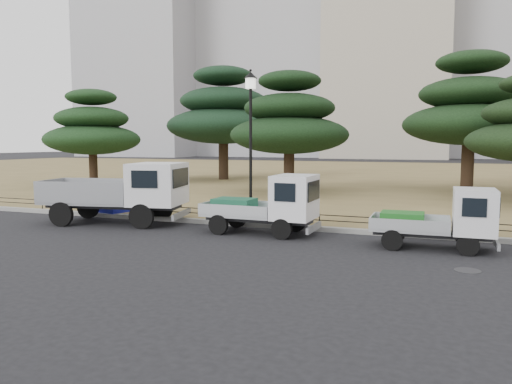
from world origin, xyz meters
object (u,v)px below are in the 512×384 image
at_px(truck_large, 122,190).
at_px(truck_kei_rear, 442,219).
at_px(tarp_pile, 110,201).
at_px(street_lamp, 251,121).
at_px(truck_kei_front, 268,204).

relative_size(truck_large, truck_kei_rear, 1.64).
height_order(truck_large, tarp_pile, truck_large).
xyz_separation_m(truck_large, street_lamp, (4.48, 1.36, 2.47)).
relative_size(truck_kei_rear, street_lamp, 0.63).
distance_m(truck_kei_front, truck_kei_rear, 5.30).
bearing_deg(tarp_pile, truck_kei_front, -12.44).
distance_m(truck_kei_front, street_lamp, 3.28).
bearing_deg(truck_kei_rear, tarp_pile, 169.58).
bearing_deg(street_lamp, truck_large, -163.13).
relative_size(street_lamp, tarp_pile, 3.05).
relative_size(truck_kei_front, tarp_pile, 2.13).
bearing_deg(truck_kei_rear, street_lamp, 162.98).
distance_m(truck_kei_front, tarp_pile, 7.60).
bearing_deg(truck_large, tarp_pile, 126.41).
height_order(truck_kei_front, truck_kei_rear, truck_kei_front).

